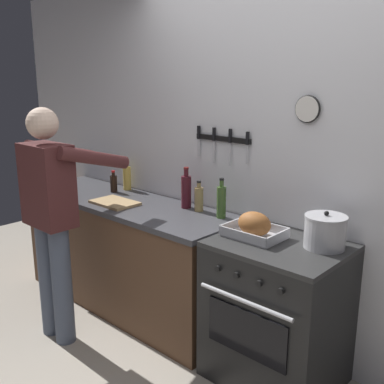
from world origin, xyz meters
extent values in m
cube|color=silver|center=(0.00, 1.35, 1.30)|extent=(6.00, 0.10, 2.60)
cube|color=black|center=(-0.46, 1.29, 1.43)|extent=(0.48, 0.02, 0.04)
cube|color=silver|center=(-0.68, 1.28, 1.34)|extent=(0.02, 0.00, 0.13)
cube|color=black|center=(-0.68, 1.28, 1.45)|extent=(0.02, 0.02, 0.10)
cube|color=silver|center=(-0.54, 1.28, 1.32)|extent=(0.02, 0.00, 0.16)
cube|color=black|center=(-0.54, 1.28, 1.45)|extent=(0.02, 0.02, 0.09)
cube|color=silver|center=(-0.39, 1.28, 1.32)|extent=(0.01, 0.00, 0.16)
cube|color=black|center=(-0.39, 1.28, 1.45)|extent=(0.02, 0.02, 0.10)
cube|color=silver|center=(-0.24, 1.28, 1.34)|extent=(0.02, 0.00, 0.13)
cube|color=black|center=(-0.24, 1.28, 1.45)|extent=(0.02, 0.02, 0.09)
cylinder|color=white|center=(0.19, 1.28, 1.66)|extent=(0.15, 0.02, 0.15)
torus|color=black|center=(0.19, 1.28, 1.66)|extent=(0.17, 0.02, 0.17)
cube|color=brown|center=(-1.20, 0.99, 0.43)|extent=(2.00, 0.62, 0.86)
cube|color=#3D3D42|center=(-1.20, 0.99, 0.88)|extent=(2.03, 0.65, 0.04)
cube|color=black|center=(0.22, 0.99, 0.43)|extent=(0.76, 0.62, 0.87)
cube|color=black|center=(0.22, 0.67, 0.45)|extent=(0.53, 0.01, 0.28)
cube|color=#2D2D2D|center=(0.22, 0.99, 0.89)|extent=(0.76, 0.62, 0.03)
cylinder|color=black|center=(0.01, 0.67, 0.78)|extent=(0.04, 0.02, 0.04)
cylinder|color=black|center=(0.14, 0.67, 0.78)|extent=(0.04, 0.02, 0.04)
cylinder|color=black|center=(0.30, 0.67, 0.78)|extent=(0.04, 0.02, 0.04)
cylinder|color=black|center=(0.43, 0.67, 0.78)|extent=(0.04, 0.02, 0.04)
cylinder|color=silver|center=(0.22, 0.65, 0.66)|extent=(0.61, 0.02, 0.02)
cylinder|color=#4C566B|center=(-1.29, 0.32, 0.43)|extent=(0.14, 0.14, 0.86)
cylinder|color=#4C566B|center=(-1.11, 0.32, 0.43)|extent=(0.14, 0.14, 0.86)
cube|color=#4C2323|center=(-1.20, 0.32, 1.14)|extent=(0.38, 0.22, 0.56)
sphere|color=beige|center=(-1.20, 0.32, 1.55)|extent=(0.21, 0.21, 0.21)
cylinder|color=#4C2323|center=(-1.41, 0.56, 1.32)|extent=(0.09, 0.55, 0.22)
cylinder|color=#4C2323|center=(-0.99, 0.56, 1.32)|extent=(0.09, 0.55, 0.22)
cube|color=#B7B7BC|center=(0.04, 0.97, 0.91)|extent=(0.34, 0.25, 0.01)
cube|color=#B7B7BC|center=(0.04, 0.85, 0.94)|extent=(0.34, 0.01, 0.05)
cube|color=#B7B7BC|center=(0.04, 1.10, 0.94)|extent=(0.34, 0.01, 0.05)
cube|color=#B7B7BC|center=(-0.13, 0.97, 0.94)|extent=(0.01, 0.25, 0.05)
cube|color=#B7B7BC|center=(0.21, 0.97, 0.94)|extent=(0.01, 0.25, 0.05)
ellipsoid|color=#935628|center=(0.04, 0.97, 0.99)|extent=(0.22, 0.16, 0.15)
cylinder|color=#B7B7BC|center=(0.44, 1.10, 0.99)|extent=(0.23, 0.23, 0.18)
cylinder|color=#B2B2B7|center=(0.44, 1.10, 1.08)|extent=(0.24, 0.24, 0.01)
sphere|color=black|center=(0.44, 1.10, 1.10)|extent=(0.03, 0.03, 0.03)
cube|color=tan|center=(-1.18, 0.86, 0.91)|extent=(0.36, 0.24, 0.02)
cylinder|color=#47141E|center=(-0.70, 1.16, 1.02)|extent=(0.08, 0.08, 0.24)
cylinder|color=#47141E|center=(-0.70, 1.16, 1.17)|extent=(0.03, 0.03, 0.05)
cylinder|color=maroon|center=(-0.70, 1.16, 1.20)|extent=(0.04, 0.04, 0.01)
cylinder|color=#997F4C|center=(-0.58, 1.16, 0.99)|extent=(0.07, 0.07, 0.17)
cylinder|color=#997F4C|center=(-0.58, 1.16, 1.09)|extent=(0.03, 0.03, 0.04)
cylinder|color=black|center=(-0.58, 1.16, 1.12)|extent=(0.03, 0.03, 0.01)
cylinder|color=gold|center=(-1.47, 1.22, 1.00)|extent=(0.07, 0.07, 0.20)
cylinder|color=gold|center=(-1.47, 1.22, 1.12)|extent=(0.03, 0.03, 0.04)
cylinder|color=black|center=(-1.47, 1.22, 1.15)|extent=(0.03, 0.03, 0.01)
cylinder|color=black|center=(-1.48, 1.09, 0.97)|extent=(0.06, 0.06, 0.14)
cylinder|color=black|center=(-1.48, 1.09, 1.06)|extent=(0.03, 0.03, 0.03)
cylinder|color=#B21919|center=(-1.48, 1.09, 1.08)|extent=(0.03, 0.03, 0.01)
cylinder|color=#385623|center=(-0.35, 1.15, 1.01)|extent=(0.06, 0.06, 0.22)
cylinder|color=#385623|center=(-0.35, 1.15, 1.14)|extent=(0.03, 0.03, 0.05)
cylinder|color=black|center=(-0.35, 1.15, 1.17)|extent=(0.03, 0.03, 0.01)
camera|label=1|loc=(1.53, -1.20, 1.84)|focal=42.25mm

